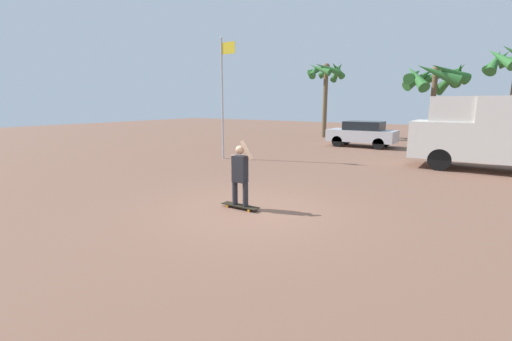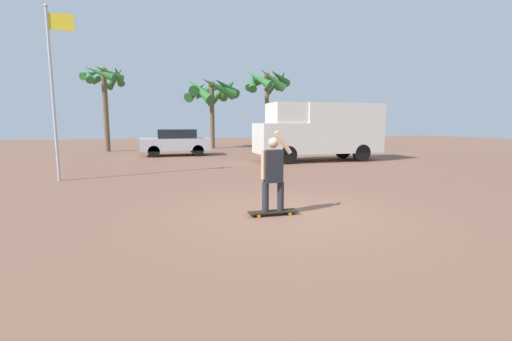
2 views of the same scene
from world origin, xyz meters
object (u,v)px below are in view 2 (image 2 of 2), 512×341
skateboard (273,212)px  person_skateboarder (273,171)px  palm_tree_near_van (267,82)px  flagpole (54,84)px  palm_tree_center_background (212,90)px  camper_van (320,130)px  parked_car_silver (176,142)px  palm_tree_far_left (104,80)px

skateboard → person_skateboarder: (-0.00, 0.00, 0.86)m
palm_tree_near_van → flagpole: 18.21m
skateboard → palm_tree_center_background: bearing=84.9°
camper_van → parked_car_silver: camper_van is taller
skateboard → flagpole: bearing=131.7°
palm_tree_near_van → flagpole: (-11.61, -13.89, -2.00)m
skateboard → parked_car_silver: (-1.27, 14.38, 0.75)m
palm_tree_center_background → flagpole: bearing=-117.2°
camper_van → palm_tree_near_van: palm_tree_near_van is taller
palm_tree_center_background → flagpole: size_ratio=0.98×
flagpole → parked_car_silver: bearing=63.5°
palm_tree_center_background → palm_tree_far_left: palm_tree_far_left is taller
palm_tree_far_left → parked_car_silver: bearing=-45.9°
parked_car_silver → skateboard: bearing=-85.0°
palm_tree_far_left → palm_tree_center_background: bearing=9.1°
parked_car_silver → palm_tree_near_van: (7.47, 5.58, 4.34)m
skateboard → palm_tree_center_background: (1.79, 20.06, 4.35)m
parked_car_silver → flagpole: 9.58m
palm_tree_center_background → flagpole: 15.79m
skateboard → camper_van: (5.70, 9.40, 1.52)m
person_skateboarder → palm_tree_far_left: size_ratio=0.29×
camper_van → palm_tree_center_background: (-3.91, 10.66, 2.83)m
palm_tree_center_background → flagpole: (-7.20, -13.99, -1.26)m
parked_car_silver → palm_tree_center_background: (3.06, 5.68, 3.60)m
skateboard → person_skateboarder: 0.86m
person_skateboarder → palm_tree_far_left: bearing=106.6°
camper_van → palm_tree_center_background: palm_tree_center_background is taller
person_skateboarder → palm_tree_near_van: (6.20, 19.96, 4.23)m
person_skateboarder → flagpole: 8.43m
palm_tree_far_left → camper_van: bearing=-39.9°
palm_tree_far_left → flagpole: palm_tree_far_left is taller
palm_tree_center_background → flagpole: flagpole is taller
person_skateboarder → skateboard: bearing=0.0°
parked_car_silver → flagpole: bearing=-116.5°
skateboard → palm_tree_near_van: (6.20, 19.96, 5.09)m
person_skateboarder → camper_van: 11.01m
skateboard → parked_car_silver: size_ratio=0.26×
camper_van → parked_car_silver: 8.60m
palm_tree_center_background → palm_tree_far_left: 7.52m
person_skateboarder → palm_tree_near_van: size_ratio=0.27×
camper_van → flagpole: bearing=-163.3°
flagpole → palm_tree_near_van: bearing=50.1°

